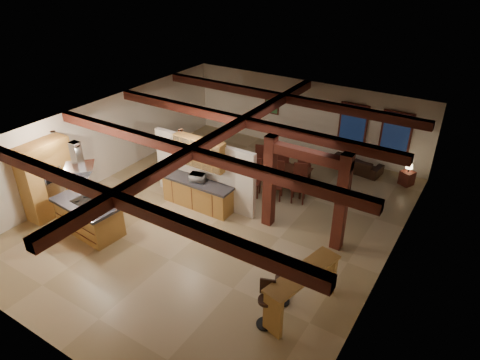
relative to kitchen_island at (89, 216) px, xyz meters
The scene contains 23 objects.
ground 3.95m from the kitchen_island, 43.47° to the left, with size 12.00×12.00×0.00m, color tan.
room_walls 4.11m from the kitchen_island, 43.47° to the left, with size 12.00×12.00×12.00m.
ceiling_beams 4.51m from the kitchen_island, 43.47° to the left, with size 10.00×12.00×0.28m.
timber_posts 6.35m from the kitchen_island, 30.88° to the left, with size 2.50×0.30×2.90m.
partition_wall 3.73m from the kitchen_island, 60.03° to the left, with size 3.80×0.18×2.20m, color silver.
pantry_cabinet 1.95m from the kitchen_island, behind, with size 0.67×1.60×2.40m.
back_counter 3.36m from the kitchen_island, 56.70° to the left, with size 2.50×0.66×0.94m.
upper_display_cabinet 3.77m from the kitchen_island, 58.49° to the left, with size 1.80×0.36×0.95m.
range_hood 1.26m from the kitchen_island, 90.00° to the right, with size 1.10×1.10×1.40m.
back_windows 10.36m from the kitchen_island, 56.81° to the left, with size 2.70×0.07×1.70m.
framed_art 8.81m from the kitchen_island, 81.16° to the left, with size 0.65×0.05×0.85m.
recessed_cans 2.49m from the kitchen_island, 67.89° to the left, with size 3.16×2.46×0.03m.
kitchen_island is the anchor object (origin of this frame).
dining_table 6.37m from the kitchen_island, 56.63° to the left, with size 2.04×1.14×0.72m, color #38180E.
sofa 9.64m from the kitchen_island, 56.24° to the left, with size 1.91×0.74×0.56m, color black.
microwave 3.42m from the kitchen_island, 56.11° to the left, with size 0.48×0.32×0.26m, color silver.
bar_counter 6.63m from the kitchen_island, ahead, with size 1.03×2.23×1.13m.
side_table 10.73m from the kitchen_island, 47.59° to the left, with size 0.41×0.41×0.51m, color #441711.
table_lamp 10.73m from the kitchen_island, 47.59° to the left, with size 0.25×0.25×0.30m.
bar_stool_a 6.14m from the kitchen_island, ahead, with size 0.44×0.45×1.18m.
bar_stool_b 6.16m from the kitchen_island, ahead, with size 0.41×0.43×1.15m.
bar_stool_c 6.13m from the kitchen_island, ahead, with size 0.37×0.38×1.05m.
dining_chairs 6.37m from the kitchen_island, 56.63° to the left, with size 2.50×2.50×1.30m.
Camera 1 is at (6.48, -9.14, 7.55)m, focal length 32.00 mm.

